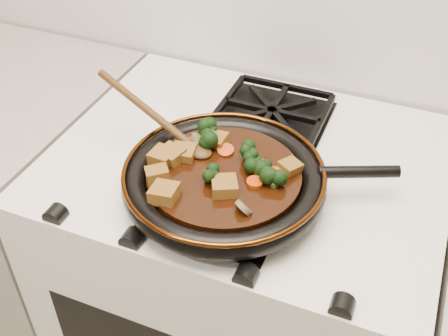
% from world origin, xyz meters
% --- Properties ---
extents(stove, '(0.76, 0.60, 0.90)m').
position_xyz_m(stove, '(0.00, 1.69, 0.45)').
color(stove, white).
rests_on(stove, ground).
extents(burner_grate_front, '(0.23, 0.23, 0.03)m').
position_xyz_m(burner_grate_front, '(0.00, 1.55, 0.91)').
color(burner_grate_front, black).
rests_on(burner_grate_front, stove).
extents(burner_grate_back, '(0.23, 0.23, 0.03)m').
position_xyz_m(burner_grate_back, '(0.00, 1.83, 0.91)').
color(burner_grate_back, black).
rests_on(burner_grate_back, stove).
extents(skillet, '(0.46, 0.36, 0.05)m').
position_xyz_m(skillet, '(0.00, 1.57, 0.94)').
color(skillet, black).
rests_on(skillet, burner_grate_front).
extents(braising_sauce, '(0.27, 0.27, 0.02)m').
position_xyz_m(braising_sauce, '(-0.00, 1.57, 0.95)').
color(braising_sauce, black).
rests_on(braising_sauce, skillet).
extents(tofu_cube_0, '(0.05, 0.05, 0.03)m').
position_xyz_m(tofu_cube_0, '(-0.10, 1.57, 0.97)').
color(tofu_cube_0, brown).
rests_on(tofu_cube_0, braising_sauce).
extents(tofu_cube_1, '(0.05, 0.05, 0.02)m').
position_xyz_m(tofu_cube_1, '(-0.08, 1.58, 0.97)').
color(tofu_cube_1, brown).
rests_on(tofu_cube_1, braising_sauce).
extents(tofu_cube_2, '(0.04, 0.04, 0.03)m').
position_xyz_m(tofu_cube_2, '(-0.05, 1.64, 0.97)').
color(tofu_cube_2, brown).
rests_on(tofu_cube_2, braising_sauce).
extents(tofu_cube_3, '(0.05, 0.05, 0.02)m').
position_xyz_m(tofu_cube_3, '(-0.11, 1.56, 0.97)').
color(tofu_cube_3, brown).
rests_on(tofu_cube_3, braising_sauce).
extents(tofu_cube_4, '(0.05, 0.05, 0.03)m').
position_xyz_m(tofu_cube_4, '(0.10, 1.61, 0.97)').
color(tofu_cube_4, brown).
rests_on(tofu_cube_4, braising_sauce).
extents(tofu_cube_5, '(0.05, 0.05, 0.03)m').
position_xyz_m(tofu_cube_5, '(-0.07, 1.47, 0.97)').
color(tofu_cube_5, brown).
rests_on(tofu_cube_5, braising_sauce).
extents(tofu_cube_6, '(0.06, 0.06, 0.03)m').
position_xyz_m(tofu_cube_6, '(0.02, 1.52, 0.97)').
color(tofu_cube_6, brown).
rests_on(tofu_cube_6, braising_sauce).
extents(tofu_cube_7, '(0.05, 0.05, 0.03)m').
position_xyz_m(tofu_cube_7, '(-0.10, 1.51, 0.97)').
color(tofu_cube_7, brown).
rests_on(tofu_cube_7, braising_sauce).
extents(broccoli_floret_0, '(0.06, 0.07, 0.07)m').
position_xyz_m(broccoli_floret_0, '(-0.00, 1.54, 0.97)').
color(broccoli_floret_0, black).
rests_on(broccoli_floret_0, braising_sauce).
extents(broccoli_floret_1, '(0.09, 0.09, 0.07)m').
position_xyz_m(broccoli_floret_1, '(0.09, 1.56, 0.97)').
color(broccoli_floret_1, black).
rests_on(broccoli_floret_1, braising_sauce).
extents(broccoli_floret_2, '(0.08, 0.08, 0.08)m').
position_xyz_m(broccoli_floret_2, '(-0.05, 1.63, 0.97)').
color(broccoli_floret_2, black).
rests_on(broccoli_floret_2, braising_sauce).
extents(broccoli_floret_3, '(0.08, 0.08, 0.06)m').
position_xyz_m(broccoli_floret_3, '(0.03, 1.61, 0.97)').
color(broccoli_floret_3, black).
rests_on(broccoli_floret_3, braising_sauce).
extents(broccoli_floret_4, '(0.07, 0.07, 0.06)m').
position_xyz_m(broccoli_floret_4, '(0.05, 1.59, 0.97)').
color(broccoli_floret_4, black).
rests_on(broccoli_floret_4, braising_sauce).
extents(broccoli_floret_5, '(0.08, 0.09, 0.08)m').
position_xyz_m(broccoli_floret_5, '(-0.07, 1.65, 0.97)').
color(broccoli_floret_5, black).
rests_on(broccoli_floret_5, braising_sauce).
extents(carrot_coin_0, '(0.03, 0.03, 0.02)m').
position_xyz_m(carrot_coin_0, '(-0.02, 1.62, 0.96)').
color(carrot_coin_0, '#B63305').
rests_on(carrot_coin_0, braising_sauce).
extents(carrot_coin_1, '(0.03, 0.03, 0.02)m').
position_xyz_m(carrot_coin_1, '(0.05, 1.61, 0.96)').
color(carrot_coin_1, '#B63305').
rests_on(carrot_coin_1, braising_sauce).
extents(carrot_coin_2, '(0.03, 0.03, 0.01)m').
position_xyz_m(carrot_coin_2, '(0.06, 1.56, 0.96)').
color(carrot_coin_2, '#B63305').
rests_on(carrot_coin_2, braising_sauce).
extents(carrot_coin_3, '(0.03, 0.03, 0.02)m').
position_xyz_m(carrot_coin_3, '(0.08, 1.59, 0.96)').
color(carrot_coin_3, '#B63305').
rests_on(carrot_coin_3, braising_sauce).
extents(mushroom_slice_0, '(0.05, 0.05, 0.03)m').
position_xyz_m(mushroom_slice_0, '(-0.07, 1.63, 0.97)').
color(mushroom_slice_0, brown).
rests_on(mushroom_slice_0, braising_sauce).
extents(mushroom_slice_1, '(0.03, 0.04, 0.03)m').
position_xyz_m(mushroom_slice_1, '(-0.06, 1.64, 0.97)').
color(mushroom_slice_1, brown).
rests_on(mushroom_slice_1, braising_sauce).
extents(mushroom_slice_2, '(0.04, 0.04, 0.02)m').
position_xyz_m(mushroom_slice_2, '(-0.09, 1.62, 0.97)').
color(mushroom_slice_2, brown).
rests_on(mushroom_slice_2, braising_sauce).
extents(mushroom_slice_3, '(0.04, 0.04, 0.03)m').
position_xyz_m(mushroom_slice_3, '(-0.05, 1.65, 0.97)').
color(mushroom_slice_3, brown).
rests_on(mushroom_slice_3, braising_sauce).
extents(mushroom_slice_4, '(0.04, 0.04, 0.03)m').
position_xyz_m(mushroom_slice_4, '(0.06, 1.49, 0.97)').
color(mushroom_slice_4, brown).
rests_on(mushroom_slice_4, braising_sauce).
extents(wooden_spoon, '(0.16, 0.07, 0.26)m').
position_xyz_m(wooden_spoon, '(-0.13, 1.62, 0.99)').
color(wooden_spoon, '#45270E').
rests_on(wooden_spoon, braising_sauce).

